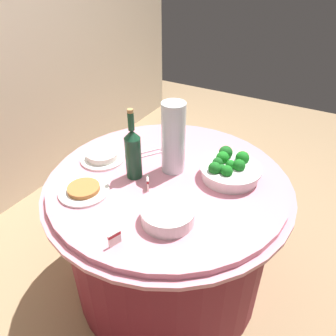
% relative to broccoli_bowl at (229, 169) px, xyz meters
% --- Properties ---
extents(ground_plane, '(6.00, 6.00, 0.00)m').
position_rel_broccoli_bowl_xyz_m(ground_plane, '(-0.14, 0.24, -0.78)').
color(ground_plane, '#9E7F5B').
extents(buffet_table, '(1.16, 1.16, 0.74)m').
position_rel_broccoli_bowl_xyz_m(buffet_table, '(-0.14, 0.24, -0.41)').
color(buffet_table, maroon).
rests_on(buffet_table, ground_plane).
extents(broccoli_bowl, '(0.28, 0.28, 0.12)m').
position_rel_broccoli_bowl_xyz_m(broccoli_bowl, '(0.00, 0.00, 0.00)').
color(broccoli_bowl, white).
rests_on(broccoli_bowl, buffet_table).
extents(plate_stack, '(0.21, 0.21, 0.06)m').
position_rel_broccoli_bowl_xyz_m(plate_stack, '(-0.39, 0.10, -0.01)').
color(plate_stack, white).
rests_on(plate_stack, buffet_table).
extents(wine_bottle, '(0.07, 0.07, 0.34)m').
position_rel_broccoli_bowl_xyz_m(wine_bottle, '(-0.21, 0.38, 0.08)').
color(wine_bottle, '#154027').
rests_on(wine_bottle, buffet_table).
extents(decorative_fruit_vase, '(0.11, 0.11, 0.34)m').
position_rel_broccoli_bowl_xyz_m(decorative_fruit_vase, '(-0.07, 0.26, 0.12)').
color(decorative_fruit_vase, silver).
rests_on(decorative_fruit_vase, buffet_table).
extents(serving_tongs, '(0.16, 0.12, 0.01)m').
position_rel_broccoli_bowl_xyz_m(serving_tongs, '(-0.01, 0.43, -0.04)').
color(serving_tongs, silver).
rests_on(serving_tongs, buffet_table).
extents(food_plate_peanuts, '(0.22, 0.22, 0.03)m').
position_rel_broccoli_bowl_xyz_m(food_plate_peanuts, '(-0.42, 0.50, -0.03)').
color(food_plate_peanuts, white).
rests_on(food_plate_peanuts, buffet_table).
extents(food_plate_rice, '(0.22, 0.22, 0.04)m').
position_rel_broccoli_bowl_xyz_m(food_plate_rice, '(-0.17, 0.60, -0.03)').
color(food_plate_rice, white).
rests_on(food_plate_rice, buffet_table).
extents(label_placard_front, '(0.05, 0.03, 0.05)m').
position_rel_broccoli_bowl_xyz_m(label_placard_front, '(-0.26, 0.28, -0.01)').
color(label_placard_front, white).
rests_on(label_placard_front, buffet_table).
extents(label_placard_mid, '(0.05, 0.02, 0.05)m').
position_rel_broccoli_bowl_xyz_m(label_placard_mid, '(-0.60, 0.20, -0.01)').
color(label_placard_mid, white).
rests_on(label_placard_mid, buffet_table).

